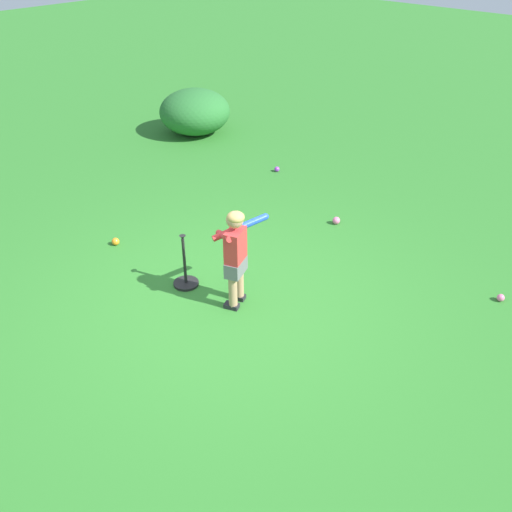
# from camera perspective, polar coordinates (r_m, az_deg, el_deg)

# --- Properties ---
(ground_plane) EXTENTS (40.00, 40.00, 0.00)m
(ground_plane) POSITION_cam_1_polar(r_m,az_deg,el_deg) (5.98, -2.86, -4.90)
(ground_plane) COLOR #2D7528
(child_batter) EXTENTS (0.36, 0.62, 1.08)m
(child_batter) POSITION_cam_1_polar(r_m,az_deg,el_deg) (5.64, -2.04, 0.62)
(child_batter) COLOR #232328
(child_batter) RESTS_ON ground
(play_ball_center_lawn) EXTENTS (0.08, 0.08, 0.08)m
(play_ball_center_lawn) POSITION_cam_1_polar(r_m,az_deg,el_deg) (8.98, 2.11, 8.68)
(play_ball_center_lawn) COLOR purple
(play_ball_center_lawn) RESTS_ON ground
(play_ball_far_left) EXTENTS (0.10, 0.10, 0.10)m
(play_ball_far_left) POSITION_cam_1_polar(r_m,az_deg,el_deg) (7.51, 8.03, 3.54)
(play_ball_far_left) COLOR pink
(play_ball_far_left) RESTS_ON ground
(play_ball_far_right) EXTENTS (0.09, 0.09, 0.09)m
(play_ball_far_right) POSITION_cam_1_polar(r_m,az_deg,el_deg) (7.18, -13.87, 1.42)
(play_ball_far_right) COLOR orange
(play_ball_far_right) RESTS_ON ground
(play_ball_midfield) EXTENTS (0.08, 0.08, 0.08)m
(play_ball_midfield) POSITION_cam_1_polar(r_m,az_deg,el_deg) (6.53, 23.28, -3.85)
(play_ball_midfield) COLOR pink
(play_ball_midfield) RESTS_ON ground
(batting_tee) EXTENTS (0.28, 0.28, 0.62)m
(batting_tee) POSITION_cam_1_polar(r_m,az_deg,el_deg) (6.26, -7.06, -2.05)
(batting_tee) COLOR black
(batting_tee) RESTS_ON ground
(shrub_left_background) EXTENTS (1.25, 1.27, 0.79)m
(shrub_left_background) POSITION_cam_1_polar(r_m,az_deg,el_deg) (10.56, -6.15, 14.17)
(shrub_left_background) COLOR #286B2D
(shrub_left_background) RESTS_ON ground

